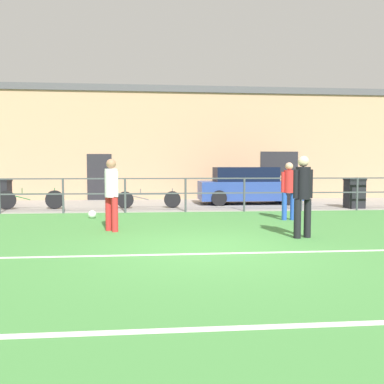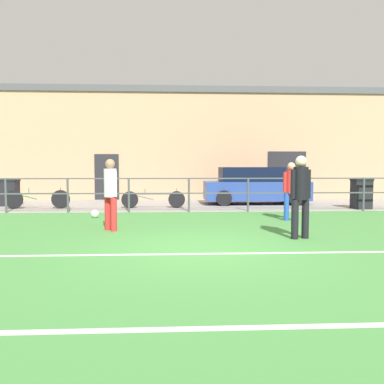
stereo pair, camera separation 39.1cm
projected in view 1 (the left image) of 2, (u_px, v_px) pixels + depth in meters
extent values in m
cube|color=#478C42|center=(209.00, 250.00, 7.17)|extent=(60.00, 44.00, 0.04)
cube|color=white|center=(212.00, 254.00, 6.80)|extent=(36.00, 0.11, 0.00)
cube|color=white|center=(260.00, 327.00, 3.67)|extent=(36.00, 0.11, 0.00)
cube|color=gray|center=(181.00, 205.00, 15.62)|extent=(48.00, 5.00, 0.02)
cylinder|color=#474C51|center=(63.00, 196.00, 12.74)|extent=(0.07, 0.07, 1.15)
cylinder|color=#474C51|center=(125.00, 195.00, 12.92)|extent=(0.07, 0.07, 1.15)
cylinder|color=#474C51|center=(186.00, 195.00, 13.10)|extent=(0.07, 0.07, 1.15)
cylinder|color=#474C51|center=(244.00, 195.00, 13.28)|extent=(0.07, 0.07, 1.15)
cylinder|color=#474C51|center=(301.00, 194.00, 13.45)|extent=(0.07, 0.07, 1.15)
cylinder|color=#474C51|center=(357.00, 194.00, 13.63)|extent=(0.07, 0.07, 1.15)
cube|color=#474C51|center=(186.00, 178.00, 13.06)|extent=(36.00, 0.04, 0.04)
cube|color=#474C51|center=(186.00, 193.00, 13.09)|extent=(36.00, 0.04, 0.04)
cube|color=tan|center=(176.00, 148.00, 19.14)|extent=(28.00, 2.40, 4.91)
cube|color=#232328|center=(100.00, 177.00, 17.71)|extent=(1.10, 0.04, 2.10)
cube|color=#232328|center=(279.00, 163.00, 18.41)|extent=(1.80, 0.04, 1.10)
cube|color=#4C4C51|center=(176.00, 94.00, 18.98)|extent=(28.00, 2.56, 0.30)
cylinder|color=black|center=(297.00, 219.00, 8.26)|extent=(0.15, 0.15, 0.83)
cylinder|color=black|center=(307.00, 218.00, 8.36)|extent=(0.15, 0.15, 0.83)
cylinder|color=black|center=(303.00, 183.00, 8.26)|extent=(0.31, 0.31, 0.68)
sphere|color=beige|center=(303.00, 161.00, 8.23)|extent=(0.23, 0.23, 0.23)
cylinder|color=black|center=(296.00, 184.00, 8.19)|extent=(0.11, 0.11, 0.61)
cylinder|color=black|center=(310.00, 184.00, 8.33)|extent=(0.11, 0.11, 0.61)
cylinder|color=red|center=(109.00, 214.00, 9.27)|extent=(0.15, 0.15, 0.80)
cylinder|color=red|center=(115.00, 215.00, 9.10)|extent=(0.15, 0.15, 0.80)
cylinder|color=white|center=(111.00, 183.00, 9.14)|extent=(0.30, 0.30, 0.66)
sphere|color=#A37556|center=(111.00, 164.00, 9.11)|extent=(0.23, 0.23, 0.23)
cylinder|color=white|center=(107.00, 183.00, 9.26)|extent=(0.10, 0.10, 0.59)
cylinder|color=white|center=(116.00, 184.00, 9.02)|extent=(0.10, 0.10, 0.59)
cylinder|color=blue|center=(293.00, 206.00, 11.16)|extent=(0.14, 0.14, 0.78)
cylinder|color=blue|center=(284.00, 206.00, 11.14)|extent=(0.14, 0.14, 0.78)
cylinder|color=red|center=(289.00, 181.00, 11.10)|extent=(0.29, 0.29, 0.64)
sphere|color=tan|center=(289.00, 166.00, 11.08)|extent=(0.22, 0.22, 0.22)
cylinder|color=red|center=(295.00, 182.00, 11.12)|extent=(0.10, 0.10, 0.57)
cylinder|color=red|center=(283.00, 182.00, 11.09)|extent=(0.10, 0.10, 0.57)
sphere|color=white|center=(92.00, 214.00, 11.55)|extent=(0.23, 0.23, 0.23)
cube|color=#28428E|center=(250.00, 190.00, 15.93)|extent=(4.13, 1.67, 0.75)
cube|color=black|center=(245.00, 174.00, 15.87)|extent=(2.48, 1.40, 0.57)
cylinder|color=black|center=(219.00, 198.00, 15.02)|extent=(0.60, 0.18, 0.60)
cylinder|color=black|center=(290.00, 198.00, 15.28)|extent=(0.60, 0.18, 0.60)
cylinder|color=black|center=(213.00, 195.00, 16.62)|extent=(0.60, 0.18, 0.60)
cylinder|color=black|center=(277.00, 195.00, 16.87)|extent=(0.60, 0.18, 0.60)
cylinder|color=black|center=(125.00, 200.00, 14.12)|extent=(0.61, 0.04, 0.61)
cylinder|color=black|center=(172.00, 200.00, 14.27)|extent=(0.61, 0.04, 0.61)
cube|color=#4C5156|center=(149.00, 194.00, 14.18)|extent=(1.33, 0.04, 0.04)
cube|color=#4C5156|center=(137.00, 197.00, 14.15)|extent=(0.84, 0.03, 0.22)
cylinder|color=#4C5156|center=(141.00, 192.00, 14.15)|extent=(0.03, 0.03, 0.20)
cylinder|color=#4C5156|center=(172.00, 192.00, 14.25)|extent=(0.03, 0.03, 0.28)
cylinder|color=black|center=(6.00, 200.00, 13.75)|extent=(0.66, 0.04, 0.66)
cylinder|color=black|center=(55.00, 200.00, 13.90)|extent=(0.66, 0.04, 0.66)
cube|color=#1E6633|center=(31.00, 194.00, 13.81)|extent=(1.29, 0.04, 0.04)
cube|color=#1E6633|center=(19.00, 197.00, 13.78)|extent=(0.81, 0.03, 0.24)
cylinder|color=#1E6633|center=(22.00, 191.00, 13.78)|extent=(0.03, 0.03, 0.20)
cylinder|color=#1E6633|center=(55.00, 192.00, 13.88)|extent=(0.03, 0.03, 0.28)
cube|color=black|center=(1.00, 194.00, 14.75)|extent=(0.63, 0.53, 0.94)
cube|color=black|center=(1.00, 180.00, 14.72)|extent=(0.67, 0.56, 0.08)
cube|color=black|center=(354.00, 194.00, 14.21)|extent=(0.61, 0.51, 1.01)
cube|color=black|center=(355.00, 179.00, 14.18)|extent=(0.64, 0.54, 0.08)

